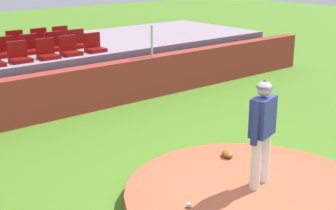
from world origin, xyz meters
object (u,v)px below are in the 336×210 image
Objects in this scene: stadium_chair_4 at (94,46)px; stadium_chair_9 at (78,42)px; stadium_chair_1 at (19,55)px; stadium_chair_8 at (55,44)px; stadium_chair_6 at (6,50)px; stadium_chair_14 at (62,38)px; stadium_chair_2 at (47,52)px; baseball at (189,205)px; stadium_chair_3 at (70,49)px; stadium_chair_13 at (41,40)px; stadium_chair_7 at (30,47)px; pitcher at (262,125)px; stadium_chair_12 at (16,43)px; fielding_glove at (227,154)px.

stadium_chair_9 is (-0.00, 0.87, 0.00)m from stadium_chair_4.
stadium_chair_1 is 1.00× the size of stadium_chair_8.
stadium_chair_6 is 1.00× the size of stadium_chair_14.
stadium_chair_8 is at bearing -127.12° from stadium_chair_2.
stadium_chair_6 is at bearing 22.44° from stadium_chair_14.
stadium_chair_4 is at bearing 69.24° from baseball.
stadium_chair_3 is at bearing 75.01° from baseball.
stadium_chair_13 is (0.68, 1.81, 0.00)m from stadium_chair_2.
stadium_chair_7 is at bearing 0.01° from stadium_chair_8.
stadium_chair_8 is at bearing -179.99° from stadium_chair_7.
stadium_chair_8 and stadium_chair_9 have the same top height.
baseball is 8.86m from stadium_chair_14.
stadium_chair_1 and stadium_chair_4 have the same top height.
stadium_chair_8 is 1.00× the size of stadium_chair_13.
pitcher is 3.45× the size of stadium_chair_6.
stadium_chair_9 and stadium_chair_14 have the same top height.
stadium_chair_6 and stadium_chair_14 have the same top height.
stadium_chair_8 is 1.00× the size of stadium_chair_12.
stadium_chair_6 is (0.44, 7.58, 1.12)m from baseball.
stadium_chair_4 and stadium_chair_6 have the same top height.
stadium_chair_6 reaches higher than baseball.
stadium_chair_14 is (1.36, 1.80, 0.00)m from stadium_chair_2.
stadium_chair_13 is (-0.72, 0.91, 0.00)m from stadium_chair_9.
stadium_chair_8 and stadium_chair_14 have the same top height.
fielding_glove reaches higher than baseball.
stadium_chair_7 is at bearing 90.29° from stadium_chair_12.
stadium_chair_7 reaches higher than fielding_glove.
pitcher is 3.45× the size of stadium_chair_2.
stadium_chair_13 is 0.68m from stadium_chair_14.
stadium_chair_8 is at bearing 52.78° from stadium_chair_14.
stadium_chair_12 is 1.40m from stadium_chair_14.
stadium_chair_1 is at bearing 51.93° from stadium_chair_7.
stadium_chair_3 is at bearing 68.23° from stadium_chair_14.
pitcher is 3.45× the size of stadium_chair_4.
pitcher is 7.75m from stadium_chair_8.
stadium_chair_12 is at bearing -33.06° from stadium_chair_9.
stadium_chair_12 is (-0.00, 0.91, 0.00)m from stadium_chair_7.
stadium_chair_6 reaches higher than fielding_glove.
stadium_chair_3 and stadium_chair_14 have the same top height.
stadium_chair_14 is (2.05, 0.85, 0.00)m from stadium_chair_6.
stadium_chair_9 and stadium_chair_12 have the same top height.
stadium_chair_1 is at bearing 86.52° from baseball.
pitcher reaches higher than fielding_glove.
stadium_chair_3 is 1.00× the size of stadium_chair_12.
stadium_chair_4 is (1.40, 0.04, 0.00)m from stadium_chair_2.
stadium_chair_7 reaches higher than baseball.
stadium_chair_8 is (0.70, 0.93, 0.00)m from stadium_chair_2.
stadium_chair_13 is (0.47, 8.62, 0.16)m from pitcher.
stadium_chair_8 is (1.39, -0.02, 0.00)m from stadium_chair_6.
stadium_chair_4 and stadium_chair_12 have the same top height.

